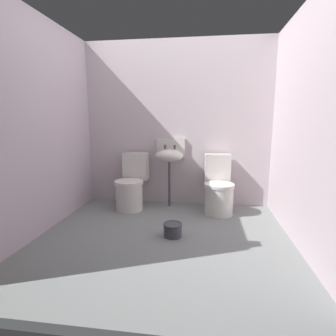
{
  "coord_description": "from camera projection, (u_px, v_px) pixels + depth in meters",
  "views": [
    {
      "loc": [
        0.43,
        -2.78,
        1.26
      ],
      "look_at": [
        0.0,
        0.3,
        0.7
      ],
      "focal_mm": 28.83,
      "sensor_mm": 36.0,
      "label": 1
    }
  ],
  "objects": [
    {
      "name": "toilet_right",
      "position": [
        218.0,
        189.0,
        3.69
      ],
      "size": [
        0.42,
        0.61,
        0.78
      ],
      "rotation": [
        0.0,
        0.0,
        3.21
      ],
      "color": "silver",
      "rests_on": "ground"
    },
    {
      "name": "toilet_left",
      "position": [
        131.0,
        186.0,
        3.86
      ],
      "size": [
        0.43,
        0.62,
        0.78
      ],
      "rotation": [
        0.0,
        0.0,
        3.05
      ],
      "color": "silver",
      "rests_on": "ground"
    },
    {
      "name": "wall_right",
      "position": [
        305.0,
        126.0,
        2.69
      ],
      "size": [
        0.1,
        2.62,
        2.39
      ],
      "primitive_type": "cube",
      "color": "#BCAAB1",
      "rests_on": "ground"
    },
    {
      "name": "bucket",
      "position": [
        173.0,
        229.0,
        2.94
      ],
      "size": [
        0.21,
        0.21,
        0.15
      ],
      "color": "#3E3E45",
      "rests_on": "ground"
    },
    {
      "name": "wall_left",
      "position": [
        44.0,
        125.0,
        3.07
      ],
      "size": [
        0.1,
        2.62,
        2.39
      ],
      "primitive_type": "cube",
      "color": "#C3AFBD",
      "rests_on": "ground"
    },
    {
      "name": "sink",
      "position": [
        170.0,
        155.0,
        3.89
      ],
      "size": [
        0.42,
        0.35,
        0.99
      ],
      "color": "#3E3E45",
      "rests_on": "ground"
    },
    {
      "name": "ground_plane",
      "position": [
        164.0,
        238.0,
        3.0
      ],
      "size": [
        3.11,
        2.82,
        0.08
      ],
      "primitive_type": "cube",
      "color": "slate"
    },
    {
      "name": "wall_back",
      "position": [
        177.0,
        124.0,
        4.01
      ],
      "size": [
        3.11,
        0.1,
        2.39
      ],
      "primitive_type": "cube",
      "color": "#C1B1B7",
      "rests_on": "ground"
    }
  ]
}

